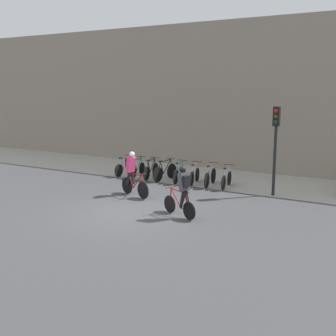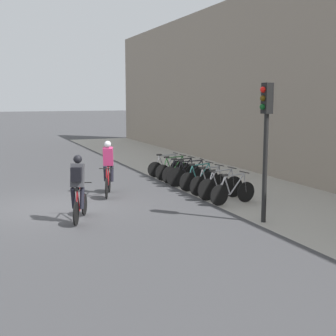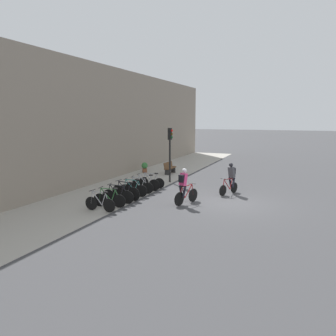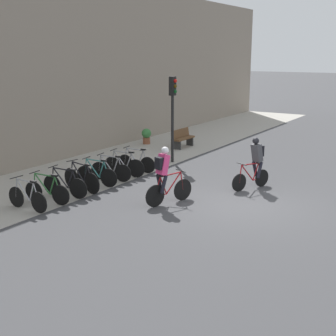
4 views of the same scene
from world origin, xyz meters
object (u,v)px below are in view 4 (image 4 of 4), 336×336
at_px(parked_bike_2, 65,185).
at_px(parked_bike_7, 136,162).
at_px(cyclist_pink, 165,174).
at_px(parked_bike_0, 27,197).
at_px(parked_bike_3, 82,179).
at_px(parked_bike_1, 47,191).
at_px(potted_plant, 146,135).
at_px(traffic_light_pole, 173,104).
at_px(bench, 183,138).
at_px(parked_bike_6, 124,165).
at_px(cyclist_grey, 255,161).
at_px(parked_bike_4, 97,175).
at_px(parked_bike_5, 111,170).

xyz_separation_m(parked_bike_2, parked_bike_7, (3.82, -0.00, -0.01)).
relative_size(cyclist_pink, parked_bike_0, 1.12).
xyz_separation_m(cyclist_pink, parked_bike_3, (-0.26, 3.09, -0.53)).
bearing_deg(parked_bike_1, potted_plant, 17.13).
xyz_separation_m(cyclist_pink, potted_plant, (7.66, 6.00, -0.51)).
distance_m(traffic_light_pole, bench, 3.78).
height_order(parked_bike_7, traffic_light_pole, traffic_light_pole).
relative_size(parked_bike_3, parked_bike_7, 1.09).
bearing_deg(parked_bike_3, parked_bike_6, 0.00).
relative_size(cyclist_grey, potted_plant, 2.23).
xyz_separation_m(cyclist_pink, bench, (7.88, 4.02, -0.48)).
bearing_deg(cyclist_grey, parked_bike_7, 93.84).
xyz_separation_m(parked_bike_6, bench, (5.85, 0.92, 0.06)).
distance_m(parked_bike_4, traffic_light_pole, 4.88).
bearing_deg(parked_bike_6, parked_bike_3, -180.00).
distance_m(parked_bike_0, parked_bike_4, 3.06).
xyz_separation_m(parked_bike_2, parked_bike_6, (3.06, 0.00, 0.01)).
xyz_separation_m(parked_bike_2, potted_plant, (8.69, 2.91, 0.04)).
bearing_deg(parked_bike_1, cyclist_grey, -43.81).
bearing_deg(parked_bike_0, parked_bike_6, 0.00).
relative_size(parked_bike_5, parked_bike_7, 0.98).
distance_m(cyclist_grey, parked_bike_3, 5.81).
bearing_deg(parked_bike_0, parked_bike_2, 0.00).
height_order(parked_bike_2, parked_bike_3, parked_bike_3).
bearing_deg(potted_plant, bench, -83.67).
relative_size(parked_bike_7, traffic_light_pole, 0.46).
relative_size(parked_bike_5, traffic_light_pole, 0.45).
bearing_deg(potted_plant, parked_bike_0, -164.08).
bearing_deg(parked_bike_1, traffic_light_pole, -2.80).
relative_size(bench, potted_plant, 1.91).
bearing_deg(parked_bike_2, parked_bike_3, 0.01).
bearing_deg(traffic_light_pole, cyclist_grey, -112.48).
relative_size(cyclist_grey, parked_bike_6, 1.02).
bearing_deg(parked_bike_4, parked_bike_6, -0.01).
distance_m(cyclist_pink, cyclist_grey, 3.50).
xyz_separation_m(parked_bike_2, parked_bike_3, (0.76, 0.00, 0.02)).
relative_size(cyclist_grey, parked_bike_7, 1.08).
xyz_separation_m(cyclist_pink, parked_bike_5, (1.27, 3.09, -0.55)).
height_order(traffic_light_pole, bench, traffic_light_pole).
height_order(parked_bike_4, parked_bike_5, parked_bike_4).
xyz_separation_m(parked_bike_3, parked_bike_6, (2.29, 0.00, -0.01)).
bearing_deg(cyclist_pink, parked_bike_0, 129.60).
xyz_separation_m(parked_bike_4, parked_bike_7, (2.29, -0.00, -0.01)).
xyz_separation_m(parked_bike_4, potted_plant, (7.16, 2.91, 0.04)).
xyz_separation_m(parked_bike_1, parked_bike_7, (4.58, 0.00, 0.00)).
distance_m(cyclist_pink, parked_bike_4, 3.18).
xyz_separation_m(cyclist_grey, parked_bike_5, (-1.84, 4.70, -0.55)).
height_order(parked_bike_2, parked_bike_6, parked_bike_6).
distance_m(parked_bike_5, bench, 6.68).
height_order(parked_bike_1, parked_bike_2, parked_bike_2).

